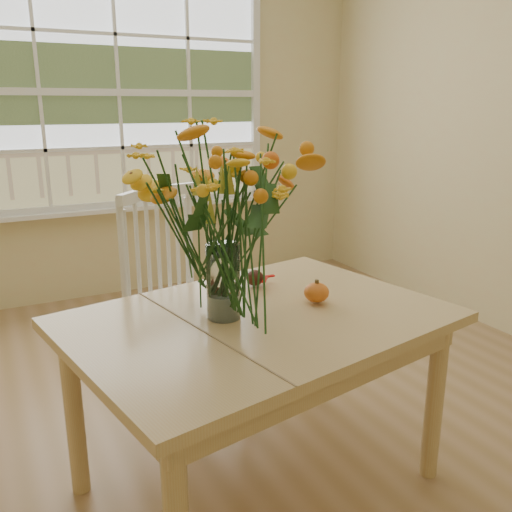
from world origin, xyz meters
TOP-DOWN VIEW (x-y plane):
  - floor at (0.00, 0.00)m, footprint 4.00×4.50m
  - wall_back at (0.00, 2.25)m, footprint 4.00×0.02m
  - window at (0.00, 2.21)m, footprint 2.42×0.12m
  - dining_table at (-0.14, -0.30)m, footprint 1.49×1.19m
  - windsor_chair at (-0.21, 0.42)m, footprint 0.65×0.64m
  - flower_vase at (-0.27, -0.26)m, footprint 0.57×0.57m
  - pumpkin at (0.12, -0.29)m, footprint 0.10×0.10m
  - turkey_figurine at (-0.23, -0.20)m, footprint 0.09×0.08m
  - dark_gourd at (-0.01, -0.00)m, footprint 0.13×0.09m

SIDE VIEW (x-z plane):
  - floor at x=0.00m, z-range -0.01..0.00m
  - windsor_chair at x=-0.21m, z-range 0.06..1.12m
  - dining_table at x=-0.14m, z-range 0.27..0.99m
  - dark_gourd at x=-0.01m, z-range 0.72..0.79m
  - pumpkin at x=0.12m, z-range 0.72..0.80m
  - turkey_figurine at x=-0.23m, z-range 0.71..0.81m
  - flower_vase at x=-0.27m, z-range 0.79..1.47m
  - wall_back at x=0.00m, z-range 0.00..2.70m
  - window at x=0.00m, z-range 0.66..2.40m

